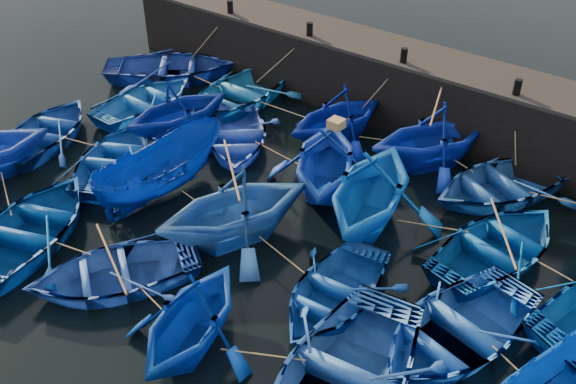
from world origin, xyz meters
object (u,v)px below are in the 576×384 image
Objects in this scene: boat_8 at (236,136)px; boat_13 at (46,131)px; boat_0 at (171,67)px; wooden_crate at (336,124)px.

boat_13 is at bearing 175.02° from boat_8.
wooden_crate is (10.13, -2.71, 1.94)m from boat_0.
wooden_crate reaches higher than boat_0.
boat_8 is 0.97× the size of boat_13.
boat_8 is 10.49× the size of wooden_crate.
boat_8 is at bearing 176.71° from wooden_crate.
boat_8 is at bearing -166.54° from boat_13.
boat_8 is at bearing -154.61° from boat_0.
boat_13 is (0.42, -6.31, -0.08)m from boat_0.
boat_0 is at bearing 165.02° from wooden_crate.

